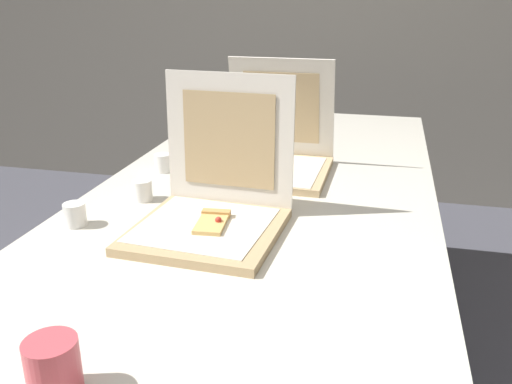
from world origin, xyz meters
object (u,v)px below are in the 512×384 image
(pizza_box_middle, at_px, (275,156))
(cup_white_mid, at_px, (163,163))
(cup_white_near_left, at_px, (75,215))
(cup_printed_front, at_px, (53,368))
(table, at_px, (263,204))
(cup_white_near_center, at_px, (142,190))
(cup_white_far, at_px, (218,146))
(pizza_box_front, at_px, (212,209))

(pizza_box_middle, relative_size, cup_white_mid, 6.04)
(cup_white_near_left, xyz_separation_m, cup_printed_front, (0.30, -0.56, 0.02))
(table, distance_m, cup_white_near_center, 0.36)
(table, bearing_deg, pizza_box_middle, 90.66)
(table, distance_m, cup_white_near_left, 0.54)
(cup_white_near_center, bearing_deg, cup_white_near_left, -114.12)
(cup_white_mid, bearing_deg, cup_white_near_left, -95.96)
(cup_white_near_left, bearing_deg, cup_white_far, 76.94)
(table, bearing_deg, cup_white_mid, 164.15)
(cup_printed_front, bearing_deg, table, 83.33)
(cup_white_mid, height_order, cup_white_near_center, same)
(pizza_box_middle, height_order, cup_white_near_center, pizza_box_middle)
(cup_white_mid, bearing_deg, cup_white_far, 64.71)
(pizza_box_middle, distance_m, cup_white_near_left, 0.67)
(cup_white_far, distance_m, cup_white_near_left, 0.71)
(table, distance_m, cup_white_far, 0.43)
(cup_printed_front, bearing_deg, pizza_box_front, 85.96)
(cup_white_near_left, xyz_separation_m, cup_white_near_center, (0.09, 0.20, 0.00))
(cup_white_mid, relative_size, cup_white_near_left, 1.00)
(cup_white_far, bearing_deg, cup_white_mid, -115.29)
(cup_white_mid, distance_m, cup_white_near_left, 0.46)
(pizza_box_middle, bearing_deg, table, -88.63)
(table, relative_size, cup_white_far, 37.86)
(cup_white_far, height_order, cup_white_near_left, same)
(cup_white_mid, xyz_separation_m, cup_white_near_left, (-0.05, -0.45, 0.00))
(pizza_box_middle, distance_m, cup_white_mid, 0.37)
(table, height_order, cup_white_mid, cup_white_mid)
(cup_white_far, bearing_deg, cup_printed_front, -83.76)
(pizza_box_middle, height_order, cup_white_mid, pizza_box_middle)
(cup_white_near_center, bearing_deg, cup_printed_front, -74.67)
(cup_white_near_left, relative_size, cup_printed_front, 0.66)
(cup_white_mid, distance_m, cup_printed_front, 1.04)
(cup_white_near_left, bearing_deg, pizza_box_front, 10.30)
(cup_white_near_center, bearing_deg, cup_white_mid, 99.68)
(pizza_box_middle, bearing_deg, cup_white_near_center, -132.21)
(pizza_box_front, bearing_deg, cup_white_near_left, -166.67)
(cup_white_near_left, height_order, cup_printed_front, cup_printed_front)
(pizza_box_middle, relative_size, cup_white_near_left, 6.04)
(pizza_box_front, height_order, cup_white_far, pizza_box_front)
(table, height_order, cup_white_near_center, cup_white_near_center)
(cup_white_near_center, bearing_deg, pizza_box_front, -29.15)
(table, distance_m, cup_printed_front, 0.92)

